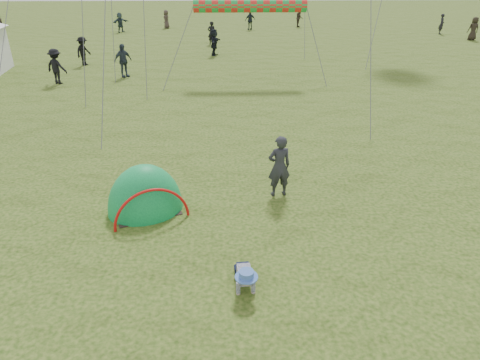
{
  "coord_description": "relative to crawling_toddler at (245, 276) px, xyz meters",
  "views": [
    {
      "loc": [
        -0.68,
        -6.12,
        5.41
      ],
      "look_at": [
        -0.37,
        2.57,
        1.0
      ],
      "focal_mm": 32.0,
      "sensor_mm": 36.0,
      "label": 1
    }
  ],
  "objects": [
    {
      "name": "crowd_person_2",
      "position": [
        2.1,
        34.97,
        0.54
      ],
      "size": [
        1.05,
        0.7,
        1.66
      ],
      "primitive_type": "imported",
      "rotation": [
        0.0,
        0.0,
        3.47
      ],
      "color": "#1C252A",
      "rests_on": "ground"
    },
    {
      "name": "crowd_person_9",
      "position": [
        -8.67,
        15.59,
        0.57
      ],
      "size": [
        1.27,
        1.01,
        1.71
      ],
      "primitive_type": "imported",
      "rotation": [
        0.0,
        0.0,
        2.75
      ],
      "color": "black",
      "rests_on": "ground"
    },
    {
      "name": "crowd_person_6",
      "position": [
        -1.23,
        27.15,
        0.53
      ],
      "size": [
        0.67,
        0.52,
        1.63
      ],
      "primitive_type": "imported",
      "rotation": [
        0.0,
        0.0,
        3.38
      ],
      "color": "black",
      "rests_on": "ground"
    },
    {
      "name": "crowd_person_12",
      "position": [
        18.29,
        31.72,
        0.53
      ],
      "size": [
        0.55,
        0.69,
        1.64
      ],
      "primitive_type": "imported",
      "rotation": [
        0.0,
        0.0,
        1.28
      ],
      "color": "black",
      "rests_on": "ground"
    },
    {
      "name": "crowd_person_8",
      "position": [
        -5.65,
        16.91,
        0.57
      ],
      "size": [
        1.02,
        0.99,
        1.72
      ],
      "primitive_type": "imported",
      "rotation": [
        0.0,
        0.0,
        0.75
      ],
      "color": "#2D3844",
      "rests_on": "ground"
    },
    {
      "name": "popup_tent",
      "position": [
        -2.3,
        2.95,
        -0.29
      ],
      "size": [
        2.27,
        2.09,
        2.37
      ],
      "primitive_type": "ellipsoid",
      "rotation": [
        0.0,
        0.0,
        0.39
      ],
      "color": "#0F753C",
      "rests_on": "ground"
    },
    {
      "name": "ground",
      "position": [
        0.37,
        -0.07,
        -0.29
      ],
      "size": [
        140.0,
        140.0,
        0.0
      ],
      "primitive_type": "plane",
      "color": "#163509"
    },
    {
      "name": "crowd_person_5",
      "position": [
        -9.4,
        33.85,
        0.53
      ],
      "size": [
        1.44,
        1.38,
        1.64
      ],
      "primitive_type": "imported",
      "rotation": [
        0.0,
        0.0,
        0.74
      ],
      "color": "#2A383E",
      "rests_on": "ground"
    },
    {
      "name": "crowd_person_4",
      "position": [
        -5.65,
        36.25,
        0.51
      ],
      "size": [
        0.65,
        0.87,
        1.61
      ],
      "primitive_type": "imported",
      "rotation": [
        0.0,
        0.0,
        4.52
      ],
      "color": "#3E332D",
      "rests_on": "ground"
    },
    {
      "name": "crowd_person_11",
      "position": [
        -0.96,
        22.81,
        0.54
      ],
      "size": [
        0.84,
        1.62,
        1.67
      ],
      "primitive_type": "imported",
      "rotation": [
        0.0,
        0.0,
        1.34
      ],
      "color": "black",
      "rests_on": "ground"
    },
    {
      "name": "standing_adult",
      "position": [
        1.04,
        3.59,
        0.53
      ],
      "size": [
        0.67,
        0.51,
        1.64
      ],
      "primitive_type": "imported",
      "rotation": [
        0.0,
        0.0,
        3.36
      ],
      "color": "#27282D",
      "rests_on": "ground"
    },
    {
      "name": "crowd_person_1",
      "position": [
        6.92,
        36.95,
        0.53
      ],
      "size": [
        0.73,
        0.87,
        1.64
      ],
      "primitive_type": "imported",
      "rotation": [
        0.0,
        0.0,
        1.43
      ],
      "color": "#2C241C",
      "rests_on": "ground"
    },
    {
      "name": "crowd_person_10",
      "position": [
        19.29,
        28.4,
        0.58
      ],
      "size": [
        0.87,
        0.59,
        1.74
      ],
      "primitive_type": "imported",
      "rotation": [
        0.0,
        0.0,
        3.18
      ],
      "color": "black",
      "rests_on": "ground"
    },
    {
      "name": "rainbow_tube_kite",
      "position": [
        0.98,
        16.04,
        3.32
      ],
      "size": [
        5.47,
        0.64,
        0.64
      ],
      "primitive_type": "cylinder",
      "rotation": [
        0.0,
        1.57,
        0.0
      ],
      "color": "red"
    },
    {
      "name": "crawling_toddler",
      "position": [
        0.0,
        0.0,
        0.0
      ],
      "size": [
        0.59,
        0.8,
        0.58
      ],
      "primitive_type": null,
      "rotation": [
        0.0,
        0.0,
        0.08
      ],
      "color": "black",
      "rests_on": "ground"
    },
    {
      "name": "crowd_person_3",
      "position": [
        -8.62,
        20.0,
        0.53
      ],
      "size": [
        0.98,
        1.21,
        1.63
      ],
      "primitive_type": "imported",
      "rotation": [
        0.0,
        0.0,
        1.15
      ],
      "color": "black",
      "rests_on": "ground"
    }
  ]
}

